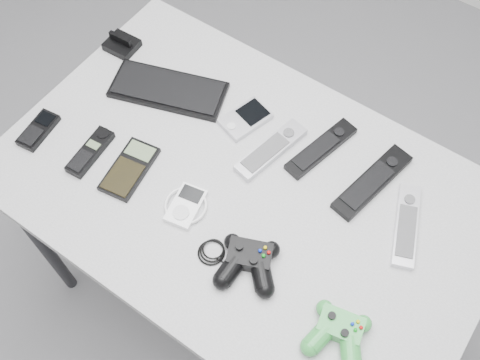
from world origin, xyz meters
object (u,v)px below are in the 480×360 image
Objects in this scene: pda_keyboard at (168,89)px; cordless_handset at (90,152)px; desk at (245,200)px; mobile_phone at (38,130)px; remote_silver_b at (406,225)px; mp3_player at (186,206)px; pda at (245,119)px; calculator at (129,169)px; controller_green at (339,332)px; remote_silver_a at (271,149)px; remote_black_a at (321,148)px; remote_black_b at (372,182)px; controller_black at (248,261)px.

cordless_handset is (-0.03, -0.26, 0.00)m from pda_keyboard.
desk is 0.54m from mobile_phone.
mp3_player is (-0.43, -0.24, -0.00)m from remote_silver_b.
desk is at bearing 45.71° from mp3_player.
pda_keyboard is 0.22m from pda.
controller_green reaches higher than calculator.
pda_keyboard is at bearing 159.69° from desk.
remote_silver_b is at bearing 12.12° from remote_silver_a.
calculator is at bearing -124.93° from remote_black_a.
remote_silver_a is 0.87× the size of remote_black_b.
cordless_handset is at bearing -132.86° from remote_silver_a.
remote_silver_a is 1.44× the size of cordless_handset.
remote_silver_b reaches higher than pda.
mobile_phone reaches higher than pda_keyboard.
remote_black_a is 1.46× the size of cordless_handset.
controller_green is (0.35, -0.29, 0.01)m from remote_silver_a.
controller_green is at bearing -112.25° from remote_silver_b.
desk is at bearing 10.13° from mobile_phone.
pda is at bearing 44.19° from cordless_handset.
cordless_handset is 0.28m from mp3_player.
controller_green reaches higher than remote_black_a.
remote_silver_a is at bearing 92.02° from desk.
pda is 0.56m from controller_green.
remote_silver_a is 1.28× the size of calculator.
calculator is (0.26, 0.04, -0.00)m from mobile_phone.
pda_keyboard is 2.08× the size of cordless_handset.
calculator is 1.51× the size of mp3_player.
controller_black is at bearing -14.93° from calculator.
remote_black_a is 0.56m from cordless_handset.
pda_keyboard is (-0.32, 0.12, 0.08)m from desk.
mobile_phone and mp3_player have the same top height.
remote_silver_b is 0.36m from controller_black.
mobile_phone is 0.86m from controller_green.
calculator is (-0.49, -0.30, -0.00)m from remote_black_b.
controller_green is at bearing -18.38° from mp3_player.
remote_silver_b is at bearing 12.39° from calculator.
mp3_player is (0.24, -0.24, 0.00)m from pda_keyboard.
desk is at bearing -39.49° from pda.
remote_silver_a is at bearing -19.51° from pda_keyboard.
mp3_player is at bearing -63.58° from pda_keyboard.
controller_green reaches higher than pda.
pda is 0.38m from controller_black.
remote_black_b is 0.35m from controller_black.
pda is 0.46m from remote_silver_b.
controller_green is (0.86, -0.01, 0.01)m from mobile_phone.
remote_silver_a is 0.12m from remote_black_a.
cordless_handset is 1.34× the size of mp3_player.
desk is at bearing -103.21° from remote_black_a.
desk is at bearing -132.69° from remote_black_b.
pda_keyboard is 1.30× the size of controller_black.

